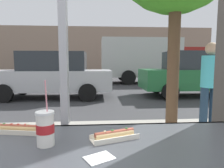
# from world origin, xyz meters

# --- Properties ---
(ground_plane) EXTENTS (60.00, 60.00, 0.00)m
(ground_plane) POSITION_xyz_m (0.00, 8.00, 0.00)
(ground_plane) COLOR #38383A
(sidewalk_strip) EXTENTS (16.00, 2.80, 0.10)m
(sidewalk_strip) POSITION_xyz_m (0.00, 1.60, 0.05)
(sidewalk_strip) COLOR #9E998E
(sidewalk_strip) RESTS_ON ground
(building_facade_far) EXTENTS (28.00, 1.20, 5.53)m
(building_facade_far) POSITION_xyz_m (0.00, 22.91, 2.76)
(building_facade_far) COLOR gray
(building_facade_far) RESTS_ON ground
(soda_cup_right) EXTENTS (0.09, 0.09, 0.33)m
(soda_cup_right) POSITION_xyz_m (-0.04, -0.28, 1.06)
(soda_cup_right) COLOR white
(soda_cup_right) RESTS_ON window_counter
(hotdog_tray_near) EXTENTS (0.27, 0.17, 0.05)m
(hotdog_tray_near) POSITION_xyz_m (0.31, -0.23, 1.00)
(hotdog_tray_near) COLOR silver
(hotdog_tray_near) RESTS_ON window_counter
(hotdog_tray_far) EXTENTS (0.29, 0.14, 0.05)m
(hotdog_tray_far) POSITION_xyz_m (-0.25, -0.09, 1.00)
(hotdog_tray_far) COLOR beige
(hotdog_tray_far) RESTS_ON window_counter
(napkin_wrapper) EXTENTS (0.15, 0.14, 0.00)m
(napkin_wrapper) POSITION_xyz_m (0.23, -0.44, 0.98)
(napkin_wrapper) COLOR white
(napkin_wrapper) RESTS_ON window_counter
(parked_car_silver) EXTENTS (4.64, 1.96, 1.79)m
(parked_car_silver) POSITION_xyz_m (-1.55, 6.62, 0.90)
(parked_car_silver) COLOR #BCBCC1
(parked_car_silver) RESTS_ON ground
(parked_car_green) EXTENTS (4.46, 1.91, 1.83)m
(parked_car_green) POSITION_xyz_m (4.24, 6.62, 0.91)
(parked_car_green) COLOR #236B38
(parked_car_green) RESTS_ON ground
(box_truck) EXTENTS (6.85, 2.44, 2.92)m
(box_truck) POSITION_xyz_m (3.76, 11.93, 1.60)
(box_truck) COLOR beige
(box_truck) RESTS_ON ground
(pedestrian) EXTENTS (0.32, 0.32, 1.63)m
(pedestrian) POSITION_xyz_m (2.21, 2.11, 1.04)
(pedestrian) COLOR #22384E
(pedestrian) RESTS_ON sidewalk_strip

